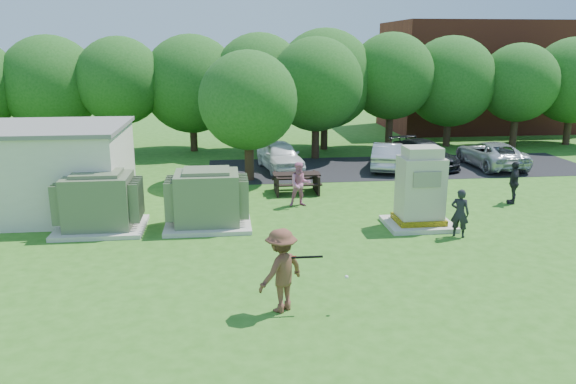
{
  "coord_description": "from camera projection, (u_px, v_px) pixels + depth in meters",
  "views": [
    {
      "loc": [
        -2.14,
        -14.72,
        6.19
      ],
      "look_at": [
        0.0,
        4.0,
        1.3
      ],
      "focal_mm": 35.0,
      "sensor_mm": 36.0,
      "label": 1
    }
  ],
  "objects": [
    {
      "name": "car_silver_a",
      "position": [
        388.0,
        156.0,
        29.18
      ],
      "size": [
        2.75,
        4.46,
        1.39
      ],
      "primitive_type": "imported",
      "rotation": [
        0.0,
        0.0,
        2.81
      ],
      "color": "#A5A6AA",
      "rests_on": "ground"
    },
    {
      "name": "person_at_picnic",
      "position": [
        300.0,
        184.0,
        22.26
      ],
      "size": [
        0.91,
        0.72,
        1.79
      ],
      "primitive_type": "imported",
      "rotation": [
        0.0,
        0.0,
        0.06
      ],
      "color": "#CF6D99",
      "rests_on": "ground"
    },
    {
      "name": "generator_cabinet",
      "position": [
        420.0,
        192.0,
        19.65
      ],
      "size": [
        2.35,
        1.92,
        2.86
      ],
      "color": "beige",
      "rests_on": "ground"
    },
    {
      "name": "tree_row",
      "position": [
        290.0,
        82.0,
        32.89
      ],
      "size": [
        41.3,
        13.3,
        7.3
      ],
      "color": "#47301E",
      "rests_on": "ground"
    },
    {
      "name": "transformer_right",
      "position": [
        207.0,
        200.0,
        19.72
      ],
      "size": [
        3.0,
        2.4,
        2.07
      ],
      "color": "beige",
      "rests_on": "ground"
    },
    {
      "name": "batting_equipment",
      "position": [
        309.0,
        261.0,
        13.3
      ],
      "size": [
        1.45,
        0.29,
        0.55
      ],
      "color": "black",
      "rests_on": "ground"
    },
    {
      "name": "person_walking_right",
      "position": [
        514.0,
        183.0,
        22.67
      ],
      "size": [
        0.78,
        1.1,
        1.73
      ],
      "primitive_type": "imported",
      "rotation": [
        0.0,
        0.0,
        4.31
      ],
      "color": "#232328",
      "rests_on": "ground"
    },
    {
      "name": "ground",
      "position": [
        304.0,
        271.0,
        15.95
      ],
      "size": [
        120.0,
        120.0,
        0.0
      ],
      "primitive_type": "plane",
      "color": "#2D6619",
      "rests_on": "ground"
    },
    {
      "name": "car_white",
      "position": [
        280.0,
        155.0,
        28.98
      ],
      "size": [
        2.44,
        4.57,
        1.48
      ],
      "primitive_type": "imported",
      "rotation": [
        0.0,
        0.0,
        0.17
      ],
      "color": "white",
      "rests_on": "ground"
    },
    {
      "name": "transformer_left",
      "position": [
        99.0,
        203.0,
        19.32
      ],
      "size": [
        3.0,
        2.4,
        2.07
      ],
      "color": "beige",
      "rests_on": "ground"
    },
    {
      "name": "car_dark",
      "position": [
        424.0,
        154.0,
        29.8
      ],
      "size": [
        2.98,
        5.02,
        1.36
      ],
      "primitive_type": "imported",
      "rotation": [
        0.0,
        0.0,
        0.24
      ],
      "color": "black",
      "rests_on": "ground"
    },
    {
      "name": "brick_building",
      "position": [
        487.0,
        76.0,
        42.88
      ],
      "size": [
        15.0,
        8.0,
        8.0
      ],
      "primitive_type": "cube",
      "color": "maroon",
      "rests_on": "ground"
    },
    {
      "name": "parking_strip",
      "position": [
        399.0,
        167.0,
        29.7
      ],
      "size": [
        20.0,
        6.0,
        0.01
      ],
      "primitive_type": "cube",
      "color": "#232326",
      "rests_on": "ground"
    },
    {
      "name": "batter",
      "position": [
        281.0,
        270.0,
        13.34
      ],
      "size": [
        1.52,
        1.44,
        2.06
      ],
      "primitive_type": "imported",
      "rotation": [
        0.0,
        0.0,
        3.83
      ],
      "color": "brown",
      "rests_on": "ground"
    },
    {
      "name": "picnic_table",
      "position": [
        296.0,
        181.0,
        24.38
      ],
      "size": [
        2.03,
        1.52,
        0.87
      ],
      "color": "black",
      "rests_on": "ground"
    },
    {
      "name": "person_by_generator",
      "position": [
        460.0,
        213.0,
        18.65
      ],
      "size": [
        0.72,
        0.66,
        1.65
      ],
      "primitive_type": "imported",
      "rotation": [
        0.0,
        0.0,
        2.55
      ],
      "color": "black",
      "rests_on": "ground"
    },
    {
      "name": "car_silver_b",
      "position": [
        491.0,
        154.0,
        29.64
      ],
      "size": [
        2.34,
        4.93,
        1.36
      ],
      "primitive_type": "imported",
      "rotation": [
        0.0,
        0.0,
        3.16
      ],
      "color": "#B8B8BD",
      "rests_on": "ground"
    }
  ]
}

